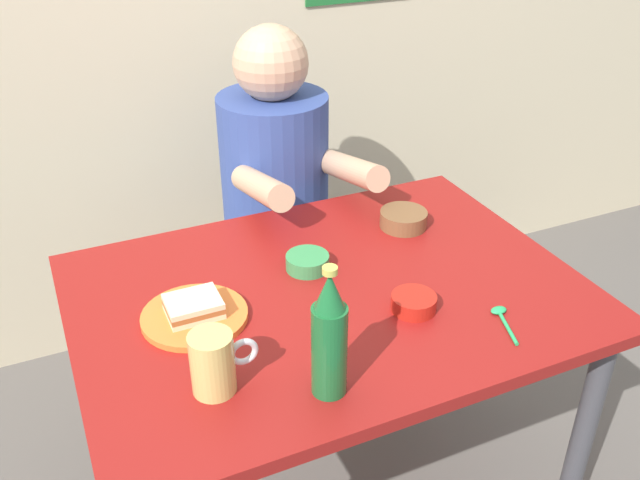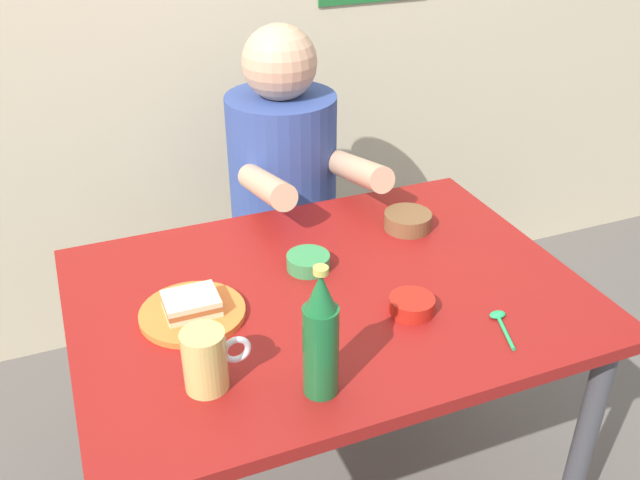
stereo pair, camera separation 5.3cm
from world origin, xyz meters
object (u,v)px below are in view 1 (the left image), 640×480
(person_seated, at_px, (276,165))
(sandwich, at_px, (193,306))
(plate_orange, at_px, (195,316))
(dining_table, at_px, (329,324))
(condiment_bowl_brown, at_px, (403,218))
(beer_mug, at_px, (214,363))
(beer_bottle, at_px, (329,338))
(stool, at_px, (279,281))

(person_seated, relative_size, sandwich, 6.54)
(person_seated, height_order, plate_orange, person_seated)
(dining_table, bearing_deg, condiment_bowl_brown, 31.87)
(beer_mug, distance_m, beer_bottle, 0.21)
(person_seated, xyz_separation_m, sandwich, (-0.41, -0.60, 0.01))
(stool, relative_size, person_seated, 0.63)
(dining_table, height_order, sandwich, sandwich)
(dining_table, xyz_separation_m, beer_bottle, (-0.13, -0.29, 0.21))
(condiment_bowl_brown, bearing_deg, beer_mug, -147.93)
(person_seated, distance_m, beer_mug, 0.93)
(dining_table, distance_m, sandwich, 0.32)
(plate_orange, distance_m, beer_bottle, 0.36)
(dining_table, xyz_separation_m, plate_orange, (-0.30, 0.02, 0.10))
(beer_bottle, relative_size, condiment_bowl_brown, 2.18)
(beer_bottle, bearing_deg, beer_mug, 154.89)
(stool, relative_size, sandwich, 4.09)
(beer_mug, bearing_deg, plate_orange, 84.76)
(beer_mug, height_order, beer_bottle, beer_bottle)
(beer_mug, bearing_deg, sandwich, 84.76)
(dining_table, xyz_separation_m, condiment_bowl_brown, (0.29, 0.18, 0.12))
(condiment_bowl_brown, bearing_deg, beer_bottle, -132.29)
(sandwich, bearing_deg, dining_table, -3.38)
(person_seated, relative_size, beer_mug, 5.71)
(dining_table, bearing_deg, plate_orange, 176.62)
(sandwich, bearing_deg, plate_orange, -90.00)
(beer_mug, relative_size, beer_bottle, 0.48)
(person_seated, bearing_deg, sandwich, -124.38)
(plate_orange, height_order, beer_mug, beer_mug)
(dining_table, distance_m, plate_orange, 0.32)
(dining_table, height_order, beer_mug, beer_mug)
(dining_table, xyz_separation_m, person_seated, (0.11, 0.62, 0.12))
(plate_orange, relative_size, beer_mug, 1.75)
(sandwich, bearing_deg, person_seated, 55.62)
(stool, height_order, plate_orange, plate_orange)
(beer_mug, bearing_deg, dining_table, 32.25)
(sandwich, xyz_separation_m, beer_mug, (-0.02, -0.22, 0.03))
(stool, relative_size, plate_orange, 2.05)
(dining_table, height_order, condiment_bowl_brown, condiment_bowl_brown)
(plate_orange, relative_size, beer_bottle, 0.84)
(beer_bottle, xyz_separation_m, condiment_bowl_brown, (0.43, 0.47, -0.10))
(stool, xyz_separation_m, beer_mug, (-0.43, -0.83, 0.45))
(dining_table, xyz_separation_m, sandwich, (-0.30, 0.02, 0.13))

